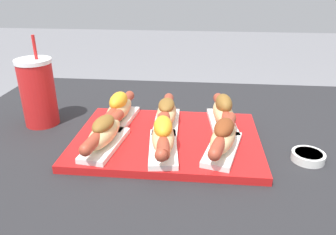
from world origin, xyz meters
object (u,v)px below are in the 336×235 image
hot_dog_3 (119,109)px  hot_dog_4 (166,113)px  serving_tray (167,140)px  hot_dog_1 (163,136)px  hot_dog_2 (223,137)px  drink_cup (38,92)px  hot_dog_0 (104,133)px  sauce_bowl (308,156)px  hot_dog_5 (223,112)px

hot_dog_3 → hot_dog_4: size_ratio=1.00×
serving_tray → hot_dog_1: size_ratio=2.13×
hot_dog_2 → drink_cup: drink_cup is taller
hot_dog_1 → hot_dog_3: (-0.13, 0.14, 0.00)m
hot_dog_0 → hot_dog_1: size_ratio=1.00×
hot_dog_2 → hot_dog_3: 0.29m
hot_dog_3 → hot_dog_1: bearing=-46.9°
hot_dog_3 → hot_dog_4: hot_dog_3 is taller
serving_tray → drink_cup: size_ratio=1.84×
hot_dog_0 → hot_dog_4: size_ratio=0.99×
hot_dog_0 → hot_dog_4: hot_dog_0 is taller
sauce_bowl → hot_dog_1: bearing=-176.3°
hot_dog_3 → hot_dog_5: size_ratio=1.00×
hot_dog_3 → drink_cup: size_ratio=0.86×
hot_dog_0 → hot_dog_3: hot_dog_3 is taller
hot_dog_0 → hot_dog_5: hot_dog_5 is taller
hot_dog_1 → sauce_bowl: (0.32, 0.02, -0.04)m
hot_dog_5 → drink_cup: size_ratio=0.86×
hot_dog_1 → hot_dog_5: size_ratio=1.00×
hot_dog_0 → hot_dog_1: 0.13m
hot_dog_1 → hot_dog_5: bearing=47.0°
serving_tray → hot_dog_0: (-0.13, -0.07, 0.04)m
hot_dog_5 → hot_dog_2: bearing=-92.8°
hot_dog_0 → hot_dog_2: size_ratio=1.02×
hot_dog_3 → sauce_bowl: (0.45, -0.12, -0.04)m
hot_dog_3 → hot_dog_4: bearing=-3.9°
serving_tray → hot_dog_1: bearing=-91.3°
hot_dog_0 → hot_dog_5: bearing=27.8°
serving_tray → hot_dog_4: (-0.01, 0.06, 0.04)m
hot_dog_2 → sauce_bowl: size_ratio=2.83×
hot_dog_4 → sauce_bowl: 0.34m
serving_tray → drink_cup: 0.36m
hot_dog_4 → hot_dog_0: bearing=-134.7°
hot_dog_0 → hot_dog_1: (0.13, -0.00, 0.00)m
hot_dog_3 → hot_dog_4: 0.12m
hot_dog_4 → serving_tray: bearing=-82.6°
hot_dog_5 → drink_cup: (-0.48, 0.00, 0.04)m
hot_dog_0 → hot_dog_5: 0.30m
hot_dog_3 → hot_dog_0: bearing=-90.4°
hot_dog_5 → drink_cup: 0.48m
hot_dog_2 → hot_dog_3: hot_dog_3 is taller
hot_dog_0 → hot_dog_3: bearing=89.6°
hot_dog_3 → drink_cup: bearing=178.0°
serving_tray → hot_dog_5: hot_dog_5 is taller
hot_dog_2 → hot_dog_4: size_ratio=0.97×
sauce_bowl → hot_dog_2: bearing=-176.9°
hot_dog_4 → sauce_bowl: hot_dog_4 is taller
hot_dog_0 → hot_dog_3: (0.00, 0.13, 0.00)m
drink_cup → hot_dog_5: bearing=-0.2°
hot_dog_5 → drink_cup: drink_cup is taller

